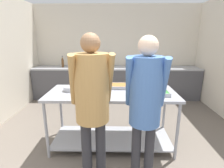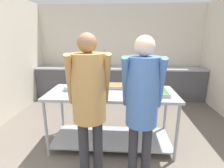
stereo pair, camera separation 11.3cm
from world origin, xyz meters
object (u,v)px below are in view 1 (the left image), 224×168
at_px(serving_tray_roast, 151,92).
at_px(serving_tray_vegetables, 117,86).
at_px(sauce_pan, 71,88).
at_px(guest_serving_right, 145,99).
at_px(plate_stack, 94,86).
at_px(water_bottle, 63,62).
at_px(guest_serving_left, 92,96).

bearing_deg(serving_tray_roast, serving_tray_vegetables, 147.78).
distance_m(sauce_pan, guest_serving_right, 1.34).
relative_size(plate_stack, water_bottle, 0.84).
bearing_deg(serving_tray_vegetables, sauce_pan, -166.02).
bearing_deg(sauce_pan, guest_serving_right, -39.10).
xyz_separation_m(guest_serving_left, water_bottle, (-1.26, 3.14, -0.07)).
relative_size(serving_tray_vegetables, water_bottle, 1.45).
bearing_deg(plate_stack, serving_tray_roast, -17.36).
distance_m(plate_stack, water_bottle, 2.48).
relative_size(serving_tray_roast, water_bottle, 1.55).
bearing_deg(guest_serving_left, water_bottle, 111.86).
bearing_deg(plate_stack, guest_serving_left, -84.04).
height_order(plate_stack, guest_serving_left, guest_serving_left).
relative_size(guest_serving_left, water_bottle, 5.73).
relative_size(plate_stack, serving_tray_roast, 0.54).
xyz_separation_m(serving_tray_roast, water_bottle, (-2.06, 2.47, 0.09)).
bearing_deg(guest_serving_left, sauce_pan, 119.22).
bearing_deg(serving_tray_roast, plate_stack, 162.64).
xyz_separation_m(serving_tray_vegetables, water_bottle, (-1.56, 2.15, 0.09)).
xyz_separation_m(serving_tray_roast, guest_serving_right, (-0.21, -0.71, 0.15)).
relative_size(plate_stack, guest_serving_left, 0.15).
height_order(serving_tray_vegetables, guest_serving_left, guest_serving_left).
distance_m(serving_tray_roast, guest_serving_right, 0.75).
bearing_deg(sauce_pan, serving_tray_vegetables, 13.98).
xyz_separation_m(guest_serving_right, water_bottle, (-1.85, 3.18, -0.06)).
bearing_deg(guest_serving_right, plate_stack, 124.78).
distance_m(serving_tray_vegetables, guest_serving_right, 1.08).
bearing_deg(guest_serving_right, guest_serving_left, 175.96).
height_order(sauce_pan, guest_serving_right, guest_serving_right).
xyz_separation_m(plate_stack, guest_serving_right, (0.69, -0.99, 0.14)).
bearing_deg(sauce_pan, plate_stack, 22.97).
bearing_deg(water_bottle, plate_stack, -62.10).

